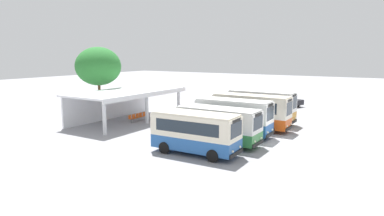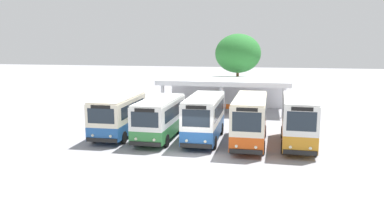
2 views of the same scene
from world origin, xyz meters
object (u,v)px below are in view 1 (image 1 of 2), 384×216
Objects in this scene: parked_car_flank at (286,100)px; waiting_chair_end_by_column at (131,118)px; waiting_chair_fourth_seat at (141,116)px; waiting_chair_middle_seat at (138,117)px; city_bus_middle_cream at (233,116)px; waiting_chair_fifth_seat at (145,115)px; city_bus_second_in_row at (218,124)px; city_bus_nearest_orange at (196,131)px; city_bus_fifth_blue at (261,106)px; city_bus_fourth_amber at (251,110)px; waiting_chair_second_from_end at (134,117)px.

parked_car_flank is 5.70× the size of waiting_chair_end_by_column.
waiting_chair_end_by_column is 1.77m from waiting_chair_fourth_seat.
waiting_chair_middle_seat is at bearing -175.63° from waiting_chair_fourth_seat.
city_bus_middle_cream is 11.91m from waiting_chair_fifth_seat.
city_bus_middle_cream is at bearing 2.83° from city_bus_second_in_row.
city_bus_middle_cream reaches higher than city_bus_nearest_orange.
city_bus_middle_cream is 8.11× the size of waiting_chair_fourth_seat.
city_bus_nearest_orange is at bearing -177.57° from parked_car_flank.
waiting_chair_end_by_column is at bearing -179.45° from waiting_chair_fourth_seat.
city_bus_second_in_row is 12.27m from waiting_chair_end_by_column.
city_bus_middle_cream is 11.84m from waiting_chair_end_by_column.
city_bus_fourth_amber is at bearing -177.02° from city_bus_fifth_blue.
waiting_chair_fifth_seat is (1.71, 11.72, -1.30)m from city_bus_middle_cream.
city_bus_middle_cream is 8.11× the size of waiting_chair_end_by_column.
waiting_chair_end_by_column is 1.18m from waiting_chair_middle_seat.
city_bus_second_in_row is 8.20× the size of waiting_chair_middle_seat.
parked_car_flank is 21.58m from waiting_chair_fifth_seat.
city_bus_fifth_blue is (10.02, -0.02, 0.22)m from city_bus_second_in_row.
parked_car_flank reaches higher than waiting_chair_end_by_column.
city_bus_fifth_blue is at bearing -60.50° from waiting_chair_second_from_end.
city_bus_fourth_amber is at bearing -74.28° from waiting_chair_second_from_end.
waiting_chair_second_from_end is at bearing 60.67° from city_bus_nearest_orange.
parked_car_flank is at bearing -29.44° from waiting_chair_fifth_seat.
city_bus_middle_cream is at bearing -98.29° from waiting_chair_fifth_seat.
parked_car_flank is (27.18, 1.15, -0.89)m from city_bus_nearest_orange.
city_bus_fourth_amber is 12.26m from waiting_chair_fifth_seat.
city_bus_fifth_blue is at bearing -0.09° from city_bus_second_in_row.
waiting_chair_second_from_end is 0.59m from waiting_chair_middle_seat.
waiting_chair_end_by_column and waiting_chair_middle_seat have the same top height.
waiting_chair_middle_seat is (0.53, 11.73, -1.30)m from city_bus_middle_cream.
city_bus_second_in_row is at bearing -102.71° from waiting_chair_end_by_column.
waiting_chair_middle_seat is (1.18, -0.03, 0.00)m from waiting_chair_end_by_column.
city_bus_middle_cream is 1.42× the size of parked_car_flank.
waiting_chair_end_by_column is (-3.99, 12.11, -1.35)m from city_bus_fourth_amber.
city_bus_fourth_amber reaches higher than waiting_chair_fifth_seat.
parked_car_flank is at bearing 3.07° from city_bus_second_in_row.
waiting_chair_fifth_seat is (-1.63, 12.07, -1.35)m from city_bus_fourth_amber.
city_bus_fifth_blue is 13.47m from waiting_chair_middle_seat.
parked_car_flank is 5.70× the size of waiting_chair_middle_seat.
waiting_chair_fourth_seat is at bearing 56.57° from city_bus_nearest_orange.
city_bus_fourth_amber reaches higher than waiting_chair_second_from_end.
waiting_chair_middle_seat is 1.00× the size of waiting_chair_fifth_seat.
city_bus_middle_cream is (3.34, 0.17, 0.14)m from city_bus_second_in_row.
city_bus_middle_cream is at bearing -95.42° from waiting_chair_fourth_seat.
waiting_chair_fifth_seat is at bearing 81.71° from city_bus_middle_cream.
waiting_chair_fourth_seat is at bearing 69.52° from city_bus_second_in_row.
waiting_chair_end_by_column is at bearing 93.18° from city_bus_middle_cream.
city_bus_fifth_blue reaches higher than city_bus_middle_cream.
waiting_chair_second_from_end is (6.62, 11.78, -1.19)m from city_bus_nearest_orange.
waiting_chair_end_by_column is 2.36m from waiting_chair_fifth_seat.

